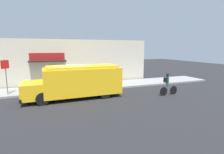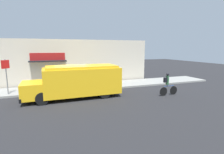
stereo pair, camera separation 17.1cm
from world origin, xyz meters
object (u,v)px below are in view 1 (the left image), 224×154
school_bus (77,81)px  cyclist (168,84)px  trash_bin (88,80)px  stop_sign_post (6,71)px

school_bus → cyclist: (6.37, -1.78, -0.36)m
school_bus → trash_bin: (1.54, 3.42, -0.65)m
trash_bin → cyclist: bearing=-47.1°
cyclist → trash_bin: (-4.83, 5.20, -0.29)m
cyclist → stop_sign_post: stop_sign_post is taller
school_bus → cyclist: size_ratio=3.91×
cyclist → stop_sign_post: 11.75m
stop_sign_post → trash_bin: size_ratio=3.25×
school_bus → stop_sign_post: bearing=155.9°
cyclist → trash_bin: bearing=129.8°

